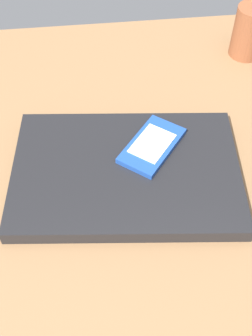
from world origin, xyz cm
name	(u,v)px	position (x,y,z in cm)	size (l,w,h in cm)	color
desk_surface	(85,179)	(0.00, 0.00, 1.50)	(120.00, 80.00, 3.00)	olive
laptop_closed	(126,172)	(6.10, -1.35, 4.12)	(33.15, 22.58, 2.23)	black
cell_phone_on_laptop	(152,145)	(10.42, 1.99, 5.72)	(11.53, 12.33, 1.04)	#1E479E
pen_cup	(250,32)	(32.41, 26.32, 7.83)	(6.14, 6.14, 9.66)	brown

